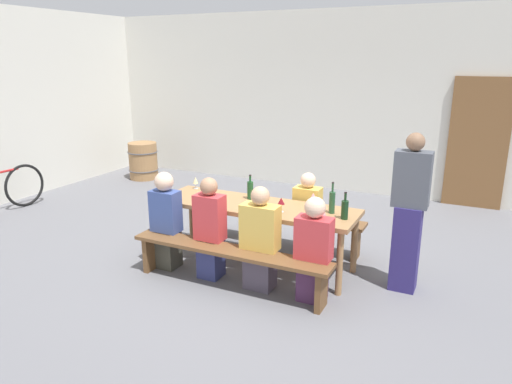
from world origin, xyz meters
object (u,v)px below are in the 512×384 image
Objects in this scene: wine_bottle_1 at (164,190)px; standing_host at (409,216)px; wine_bottle_2 at (250,190)px; wine_barrel at (143,161)px; wine_bottle_0 at (332,202)px; wine_glass_2 at (258,200)px; wine_glass_1 at (196,181)px; wine_glass_4 at (281,201)px; seated_guest_near_2 at (260,241)px; wine_bottle_3 at (345,209)px; seated_guest_near_0 at (166,222)px; wooden_door at (478,144)px; bench_near at (229,256)px; wine_glass_3 at (323,212)px; seated_guest_far_0 at (307,217)px; tasting_table at (256,211)px; seated_guest_near_1 at (210,230)px; wine_glass_0 at (313,197)px; seated_guest_near_3 at (313,252)px; bench_far at (278,219)px.

standing_host is at bearing 8.90° from wine_bottle_1.
wine_bottle_2 is 4.54m from wine_barrel.
wine_glass_2 is (-0.77, -0.27, -0.01)m from wine_bottle_0.
wine_glass_1 is 1.43m from wine_glass_4.
wine_barrel is at bearing 52.08° from seated_guest_near_2.
seated_guest_near_0 is (-1.96, -0.46, -0.30)m from wine_bottle_3.
wine_bottle_2 is (-2.36, -3.44, -0.19)m from wooden_door.
standing_host is (2.68, -0.13, -0.04)m from wine_glass_1.
wooden_door is 5.18m from seated_guest_near_0.
wine_bottle_3 is 0.65m from standing_host.
wine_barrel is at bearing 132.75° from wine_bottle_1.
wine_bottle_0 is at bearing 4.32° from standing_host.
bench_near is (-2.20, -4.27, -0.69)m from wooden_door.
wine_glass_3 is 0.16× the size of seated_guest_far_0.
wine_glass_1 is (-1.88, 0.20, -0.02)m from wine_bottle_0.
standing_host is (1.68, 0.80, 0.45)m from bench_near.
seated_guest_near_2 is (-1.91, -4.12, -0.52)m from wooden_door.
seated_guest_far_0 is at bearing 48.93° from tasting_table.
wine_glass_3 is (0.78, -0.09, -0.00)m from wine_glass_2.
seated_guest_near_1 is 1.02× the size of seated_guest_near_2.
wine_bottle_0 reaches higher than wine_barrel.
wine_glass_0 is (-0.45, 0.29, 0.00)m from wine_bottle_3.
seated_guest_near_3 is at bearing -89.33° from wine_bottle_0.
seated_guest_far_0 is at bearing -52.86° from seated_guest_near_0.
tasting_table is at bearing 161.27° from wine_glass_4.
seated_guest_far_0 reaches higher than wine_glass_2.
wine_bottle_0 is 1.91m from seated_guest_near_0.
seated_guest_far_0 is at bearing 64.55° from wine_glass_2.
wine_bottle_0 is 1.89m from wine_glass_1.
seated_guest_near_3 is (0.89, 0.15, 0.16)m from bench_near.
wine_bottle_2 reaches higher than wine_glass_4.
standing_host is at bearing -25.03° from wine_barrel.
wine_bottle_2 is 1.82× the size of wine_glass_4.
seated_guest_far_0 is (-0.61, 0.56, -0.35)m from wine_bottle_3.
tasting_table is 0.73m from bench_near.
bench_near is at bearing -123.92° from wine_glass_0.
wine_bottle_2 is (-0.16, 0.16, 0.19)m from tasting_table.
bench_far is 1.48m from seated_guest_near_3.
seated_guest_near_2 is at bearing -158.29° from wine_glass_3.
wine_glass_1 is at bearing 67.37° from seated_guest_near_3.
seated_guest_near_0 is 1.70m from seated_guest_far_0.
wine_glass_1 is at bearing -158.93° from bench_far.
wooden_door reaches higher than wine_bottle_3.
seated_guest_near_0 is at bearing -163.05° from wine_glass_4.
seated_guest_near_2 is 1.06× the size of seated_guest_far_0.
wine_bottle_3 is at bearing -2.71° from tasting_table.
wine_bottle_2 is 0.18× the size of standing_host.
wooden_door is 3.51m from standing_host.
wine_bottle_0 is 2.30× the size of wine_glass_0.
wooden_door is 13.80× the size of wine_glass_0.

